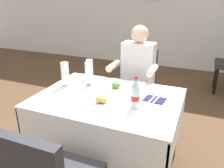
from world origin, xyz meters
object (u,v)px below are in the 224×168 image
object	(u,v)px
beer_glass_left	(65,74)
chair_far_diner_seat	(135,84)
plate_near_camera	(102,102)
beer_glass_right	(90,69)
main_dining_table	(108,114)
napkin_cutlery_set	(155,99)
beer_glass_middle	(89,74)
plate_far_diner	(117,87)
cola_bottle_primary	(135,94)
seated_diner_far	(137,75)

from	to	relation	value
beer_glass_left	chair_far_diner_seat	bearing A→B (deg)	58.53
plate_near_camera	beer_glass_right	bearing A→B (deg)	126.53
main_dining_table	napkin_cutlery_set	bearing A→B (deg)	13.07
beer_glass_left	beer_glass_right	size ratio (longest dim) A/B	1.15
beer_glass_middle	beer_glass_right	bearing A→B (deg)	115.45
main_dining_table	beer_glass_left	distance (m)	0.56
main_dining_table	beer_glass_left	bearing A→B (deg)	171.03
plate_far_diner	beer_glass_left	xyz separation A→B (m)	(-0.48, -0.11, 0.10)
chair_far_diner_seat	beer_glass_left	xyz separation A→B (m)	(-0.47, -0.76, 0.32)
plate_near_camera	cola_bottle_primary	distance (m)	0.28
cola_bottle_primary	beer_glass_left	bearing A→B (deg)	166.65
main_dining_table	plate_near_camera	distance (m)	0.24
beer_glass_right	seated_diner_far	bearing A→B (deg)	44.47
plate_near_camera	napkin_cutlery_set	bearing A→B (deg)	33.95
plate_far_diner	beer_glass_middle	bearing A→B (deg)	-177.79
chair_far_diner_seat	beer_glass_left	distance (m)	0.95
seated_diner_far	beer_glass_middle	size ratio (longest dim) A/B	5.57
beer_glass_left	beer_glass_middle	bearing A→B (deg)	27.22
beer_glass_right	cola_bottle_primary	world-z (taller)	cola_bottle_primary
chair_far_diner_seat	beer_glass_left	world-z (taller)	beer_glass_left
plate_far_diner	plate_near_camera	bearing A→B (deg)	-88.10
main_dining_table	beer_glass_right	xyz separation A→B (m)	(-0.35, 0.34, 0.27)
napkin_cutlery_set	beer_glass_right	bearing A→B (deg)	161.01
beer_glass_left	cola_bottle_primary	distance (m)	0.77
beer_glass_left	cola_bottle_primary	world-z (taller)	cola_bottle_primary
beer_glass_middle	napkin_cutlery_set	xyz separation A→B (m)	(0.66, -0.09, -0.11)
beer_glass_middle	cola_bottle_primary	world-z (taller)	cola_bottle_primary
chair_far_diner_seat	napkin_cutlery_set	world-z (taller)	chair_far_diner_seat
beer_glass_left	beer_glass_right	distance (m)	0.30
main_dining_table	beer_glass_right	bearing A→B (deg)	135.48
beer_glass_left	cola_bottle_primary	bearing A→B (deg)	-13.35
beer_glass_right	cola_bottle_primary	bearing A→B (deg)	-35.52
chair_far_diner_seat	beer_glass_middle	bearing A→B (deg)	-112.18
plate_far_diner	beer_glass_left	size ratio (longest dim) A/B	0.99
plate_far_diner	beer_glass_middle	world-z (taller)	beer_glass_middle
main_dining_table	beer_glass_middle	distance (m)	0.43
chair_far_diner_seat	plate_near_camera	size ratio (longest dim) A/B	3.97
chair_far_diner_seat	seated_diner_far	bearing A→B (deg)	-69.43
beer_glass_middle	beer_glass_right	world-z (taller)	beer_glass_middle
plate_near_camera	beer_glass_right	world-z (taller)	beer_glass_right
plate_far_diner	cola_bottle_primary	world-z (taller)	cola_bottle_primary
chair_far_diner_seat	plate_near_camera	world-z (taller)	chair_far_diner_seat
beer_glass_middle	cola_bottle_primary	bearing A→B (deg)	-26.99
chair_far_diner_seat	plate_far_diner	bearing A→B (deg)	-89.13
plate_far_diner	beer_glass_middle	distance (m)	0.30
plate_near_camera	beer_glass_right	distance (m)	0.63
main_dining_table	chair_far_diner_seat	world-z (taller)	chair_far_diner_seat
beer_glass_middle	plate_near_camera	bearing A→B (deg)	-48.79
main_dining_table	chair_far_diner_seat	distance (m)	0.84
main_dining_table	beer_glass_left	world-z (taller)	beer_glass_left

